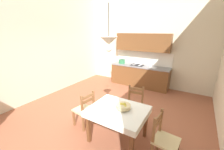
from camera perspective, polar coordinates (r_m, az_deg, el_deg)
ground_plane at (r=4.18m, az=-2.63°, el=-16.87°), size 5.87×6.64×0.10m
wall_back at (r=6.24m, az=13.68°, el=14.87°), size 5.87×0.12×4.15m
wall_left at (r=5.46m, az=-27.83°, el=13.09°), size 0.12×6.64×4.15m
kitchen_cabinetry at (r=6.12m, az=11.27°, el=3.44°), size 2.47×0.63×2.20m
dining_table at (r=3.10m, az=2.40°, el=-15.68°), size 1.18×0.97×0.75m
dining_chair_kitchen_side at (r=3.83m, az=8.92°, el=-11.86°), size 0.48×0.48×0.93m
dining_chair_window_side at (r=2.94m, az=20.20°, el=-23.18°), size 0.46×0.46×0.93m
dining_chair_tv_side at (r=3.65m, az=-10.98°, el=-13.58°), size 0.47×0.47×0.93m
fruit_bowl at (r=3.00m, az=4.63°, el=-12.43°), size 0.30×0.30×0.12m
pendant_lamp at (r=2.58m, az=-1.31°, el=13.43°), size 0.32×0.32×0.80m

